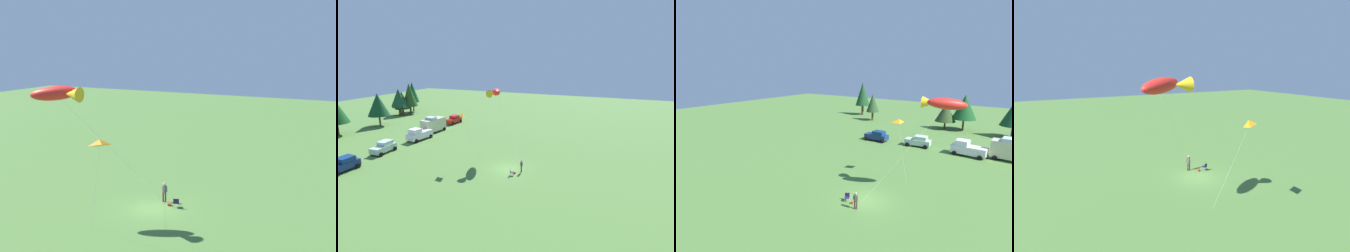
% 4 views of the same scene
% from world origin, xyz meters
% --- Properties ---
extents(ground_plane, '(160.00, 160.00, 0.00)m').
position_xyz_m(ground_plane, '(0.00, 0.00, 0.00)').
color(ground_plane, '#4B7434').
extents(person_kite_flyer, '(0.53, 0.37, 1.74)m').
position_xyz_m(person_kite_flyer, '(-0.03, -2.00, 1.02)').
color(person_kite_flyer, '#553033').
rests_on(person_kite_flyer, ground).
extents(folding_chair, '(0.64, 0.64, 0.82)m').
position_xyz_m(folding_chair, '(-1.58, -1.15, 0.49)').
color(folding_chair, '#27154C').
rests_on(folding_chair, ground).
extents(backpack_on_grass, '(0.28, 0.36, 0.22)m').
position_xyz_m(backpack_on_grass, '(-0.86, -1.31, 0.11)').
color(backpack_on_grass, '#B03723').
rests_on(backpack_on_grass, ground).
extents(car_navy_hatch, '(4.23, 2.26, 1.89)m').
position_xyz_m(car_navy_hatch, '(-9.39, 20.54, 0.95)').
color(car_navy_hatch, navy).
rests_on(car_navy_hatch, ground).
extents(car_silver_compact, '(4.32, 2.46, 1.89)m').
position_xyz_m(car_silver_compact, '(-1.88, 21.37, 0.95)').
color(car_silver_compact, '#B0C2BA').
rests_on(car_silver_compact, ground).
extents(truck_white_pickup, '(5.16, 2.77, 2.34)m').
position_xyz_m(truck_white_pickup, '(5.96, 20.95, 1.10)').
color(truck_white_pickup, white).
rests_on(truck_white_pickup, ground).
extents(van_camper_beige, '(5.55, 2.93, 3.34)m').
position_xyz_m(van_camper_beige, '(11.62, 22.02, 1.64)').
color(van_camper_beige, beige).
rests_on(van_camper_beige, ground).
extents(treeline_distant, '(56.86, 9.91, 9.19)m').
position_xyz_m(treeline_distant, '(9.00, 39.91, 4.89)').
color(treeline_distant, '#483525').
rests_on(treeline_distant, ground).
extents(kite_large_fish, '(8.05, 8.25, 10.61)m').
position_xyz_m(kite_large_fish, '(5.62, 4.64, 9.89)').
color(kite_large_fish, red).
rests_on(kite_large_fish, ground).
extents(kite_delta_orange, '(2.66, 2.14, 7.43)m').
position_xyz_m(kite_delta_orange, '(0.15, 7.20, 7.11)').
color(kite_delta_orange, orange).
rests_on(kite_delta_orange, ground).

